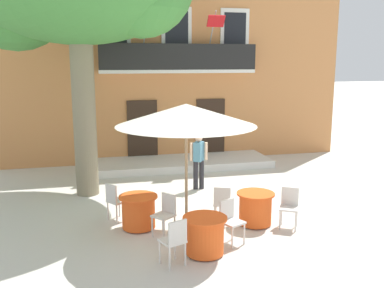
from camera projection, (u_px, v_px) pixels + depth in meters
ground_plane at (223, 200)px, 11.58m from camera, size 120.00×120.00×0.00m
building_facade at (167, 60)px, 17.47m from camera, size 13.00×5.09×7.50m
entrance_step_platform at (183, 163)px, 15.30m from camera, size 6.22×2.01×0.25m
cafe_table_near_tree at (255, 208)px, 9.79m from camera, size 0.86×0.86×0.76m
cafe_chair_near_tree_0 at (289, 205)px, 9.62m from camera, size 0.55×0.55×0.91m
cafe_chair_near_tree_1 at (222, 202)px, 9.80m from camera, size 0.52×0.52×0.91m
cafe_table_middle at (139, 212)px, 9.58m from camera, size 0.86×0.86×0.76m
cafe_chair_middle_0 at (166, 212)px, 9.15m from camera, size 0.56×0.56×0.91m
cafe_chair_middle_1 at (115, 199)px, 10.00m from camera, size 0.55×0.55×0.91m
cafe_table_front at (205, 235)px, 8.28m from camera, size 0.86×0.86×0.76m
cafe_chair_front_0 at (175, 239)px, 7.76m from camera, size 0.52×0.52×0.91m
cafe_chair_front_1 at (230, 219)px, 8.78m from camera, size 0.53×0.53×0.91m
cafe_umbrella at (186, 115)px, 8.73m from camera, size 2.90×2.90×2.85m
pedestrian_near_entrance at (199, 158)px, 12.45m from camera, size 0.53×0.40×1.64m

